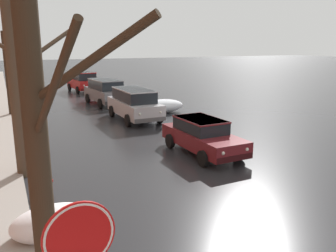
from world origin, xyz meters
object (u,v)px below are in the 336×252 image
Objects in this scene: bare_tree_at_the_corner at (39,110)px; suv_red_parked_far_down_block at (83,81)px; suv_grey_parked_kerbside_mid at (106,91)px; fire_hydrant at (46,180)px; bare_tree_mid_block at (9,72)px; bare_tree_second_along_sidewalk at (14,77)px; suv_silver_parked_kerbside_close at (134,103)px; sedan_maroon_approaching_near_lane at (202,135)px.

bare_tree_at_the_corner reaches higher than suv_red_parked_far_down_block.
suv_grey_parked_kerbside_mid is 15.59m from fire_hydrant.
bare_tree_mid_block is at bearing -124.18° from suv_red_parked_far_down_block.
bare_tree_second_along_sidewalk is 14.44m from suv_grey_parked_kerbside_mid.
bare_tree_mid_block is 7.91m from suv_silver_parked_kerbside_close.
suv_red_parked_far_down_block reaches higher than sedan_maroon_approaching_near_lane.
bare_tree_mid_block is at bearing -165.37° from suv_grey_parked_kerbside_mid.
bare_tree_second_along_sidewalk reaches higher than bare_tree_mid_block.
suv_silver_parked_kerbside_close reaches higher than fire_hydrant.
suv_silver_parked_kerbside_close is at bearing -89.95° from suv_red_parked_far_down_block.
suv_silver_parked_kerbside_close is at bearing 46.14° from bare_tree_second_along_sidewalk.
bare_tree_mid_block is at bearing 89.62° from bare_tree_second_along_sidewalk.
bare_tree_at_the_corner is at bearing -95.07° from fire_hydrant.
bare_tree_second_along_sidewalk is 9.61m from suv_silver_parked_kerbside_close.
suv_silver_parked_kerbside_close is (6.38, -4.34, -1.71)m from bare_tree_mid_block.
bare_tree_mid_block is (0.07, 11.06, -0.63)m from bare_tree_second_along_sidewalk.
fire_hydrant is (-5.92, -8.42, -0.63)m from suv_silver_parked_kerbside_close.
bare_tree_at_the_corner is at bearing -135.89° from sedan_maroon_approaching_near_lane.
bare_tree_second_along_sidewalk is at bearing -116.82° from suv_grey_parked_kerbside_mid.
bare_tree_at_the_corner is 1.43× the size of suv_grey_parked_kerbside_mid.
suv_red_parked_far_down_block is at bearing 76.90° from bare_tree_at_the_corner.
sedan_maroon_approaching_near_lane is at bearing 44.11° from bare_tree_at_the_corner.
suv_silver_parked_kerbside_close is at bearing 64.96° from bare_tree_at_the_corner.
bare_tree_second_along_sidewalk reaches higher than suv_red_parked_far_down_block.
suv_grey_parked_kerbside_mid is (6.36, 19.68, -2.44)m from bare_tree_at_the_corner.
suv_red_parked_far_down_block is at bearing 90.05° from suv_silver_parked_kerbside_close.
bare_tree_mid_block is at bearing 89.98° from bare_tree_at_the_corner.
fire_hydrant is (-6.21, -1.22, -0.40)m from sedan_maroon_approaching_near_lane.
bare_tree_mid_block is 1.11× the size of suv_grey_parked_kerbside_mid.
sedan_maroon_approaching_near_lane is 0.93× the size of suv_grey_parked_kerbside_mid.
suv_red_parked_far_down_block is (-0.30, 20.92, 0.24)m from sedan_maroon_approaching_near_lane.
bare_tree_at_the_corner is 1.29× the size of bare_tree_mid_block.
bare_tree_mid_block reaches higher than fire_hydrant.
suv_silver_parked_kerbside_close and suv_grey_parked_kerbside_mid have the same top height.
bare_tree_mid_block is at bearing 92.06° from fire_hydrant.
bare_tree_second_along_sidewalk is 1.48× the size of sedan_maroon_approaching_near_lane.
sedan_maroon_approaching_near_lane is at bearing -4.10° from bare_tree_second_along_sidewalk.
sedan_maroon_approaching_near_lane is 6.35m from fire_hydrant.
suv_grey_parked_kerbside_mid reaches higher than sedan_maroon_approaching_near_lane.
fire_hydrant is (0.53, -1.70, -2.97)m from bare_tree_second_along_sidewalk.
bare_tree_mid_block is 11.47m from suv_red_parked_far_down_block.
bare_tree_second_along_sidewalk is 1.32× the size of suv_silver_parked_kerbside_close.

